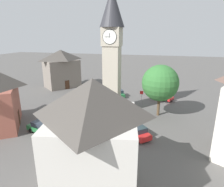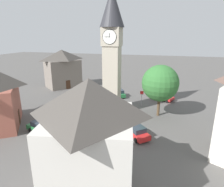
# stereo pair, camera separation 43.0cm
# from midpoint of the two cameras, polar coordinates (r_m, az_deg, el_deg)

# --- Properties ---
(ground_plane) EXTENTS (200.00, 200.00, 0.00)m
(ground_plane) POSITION_cam_midpoint_polar(r_m,az_deg,el_deg) (33.30, -0.37, -5.23)
(ground_plane) COLOR #565451
(clock_tower) EXTENTS (3.76, 3.76, 19.49)m
(clock_tower) POSITION_cam_midpoint_polar(r_m,az_deg,el_deg) (30.90, -0.41, 14.74)
(clock_tower) COLOR #A59C89
(clock_tower) RESTS_ON ground
(car_blue_kerb) EXTENTS (4.42, 2.66, 1.53)m
(car_blue_kerb) POSITION_cam_midpoint_polar(r_m,az_deg,el_deg) (27.82, -20.38, -9.25)
(car_blue_kerb) COLOR #236B38
(car_blue_kerb) RESTS_ON ground
(car_silver_kerb) EXTENTS (3.52, 4.42, 1.53)m
(car_silver_kerb) POSITION_cam_midpoint_polar(r_m,az_deg,el_deg) (41.01, 1.61, 0.17)
(car_silver_kerb) COLOR #236B38
(car_silver_kerb) RESTS_ON ground
(car_red_corner) EXTENTS (4.45, 3.37, 1.53)m
(car_red_corner) POSITION_cam_midpoint_polar(r_m,az_deg,el_deg) (39.93, 14.25, -0.82)
(car_red_corner) COLOR red
(car_red_corner) RESTS_ON ground
(car_white_side) EXTENTS (4.01, 4.20, 1.53)m
(car_white_side) POSITION_cam_midpoint_polar(r_m,az_deg,el_deg) (25.31, 6.91, -10.91)
(car_white_side) COLOR red
(car_white_side) RESTS_ON ground
(pedestrian) EXTENTS (0.54, 0.31, 1.69)m
(pedestrian) POSITION_cam_midpoint_polar(r_m,az_deg,el_deg) (37.38, -1.15, -1.09)
(pedestrian) COLOR #706656
(pedestrian) RESTS_ON ground
(tree) EXTENTS (5.68, 5.68, 8.21)m
(tree) POSITION_cam_midpoint_polar(r_m,az_deg,el_deg) (30.92, 13.59, 2.99)
(tree) COLOR brown
(tree) RESTS_ON ground
(building_corner_back) EXTENTS (7.47, 7.76, 9.69)m
(building_corner_back) POSITION_cam_midpoint_polar(r_m,az_deg,el_deg) (14.88, -6.12, -13.70)
(building_corner_back) COLOR beige
(building_corner_back) RESTS_ON ground
(building_hall_far) EXTENTS (9.51, 9.91, 9.13)m
(building_hall_far) POSITION_cam_midpoint_polar(r_m,az_deg,el_deg) (49.69, -14.83, 7.16)
(building_hall_far) COLOR slate
(building_hall_far) RESTS_ON ground
(road_sign) EXTENTS (0.60, 0.07, 2.80)m
(road_sign) POSITION_cam_midpoint_polar(r_m,az_deg,el_deg) (35.66, 8.30, -0.65)
(road_sign) COLOR gray
(road_sign) RESTS_ON ground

